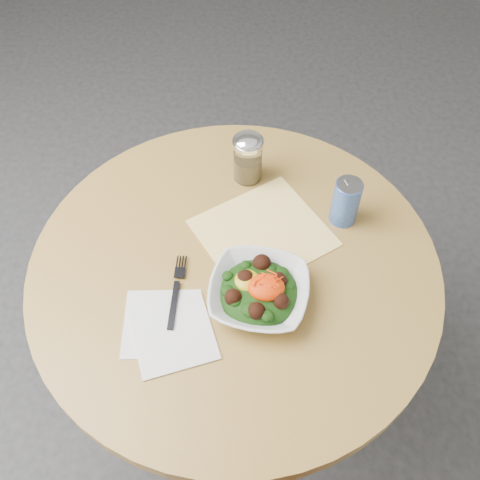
% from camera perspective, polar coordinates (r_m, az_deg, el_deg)
% --- Properties ---
extents(ground, '(6.00, 6.00, 0.00)m').
position_cam_1_polar(ground, '(1.84, -0.40, -15.80)').
color(ground, '#2A2B2D').
rests_on(ground, ground).
extents(table, '(0.90, 0.90, 0.75)m').
position_cam_1_polar(table, '(1.34, -0.54, -7.22)').
color(table, black).
rests_on(table, ground).
extents(cloth_napkin, '(0.36, 0.35, 0.00)m').
position_cam_1_polar(cloth_napkin, '(1.22, 2.47, 0.79)').
color(cloth_napkin, '#F7B70D').
rests_on(cloth_napkin, table).
extents(paper_napkins, '(0.20, 0.20, 0.00)m').
position_cam_1_polar(paper_napkins, '(1.09, -7.72, -9.37)').
color(paper_napkins, silver).
rests_on(paper_napkins, table).
extents(salad_bowl, '(0.24, 0.24, 0.08)m').
position_cam_1_polar(salad_bowl, '(1.10, 2.03, -5.54)').
color(salad_bowl, silver).
rests_on(salad_bowl, table).
extents(fork, '(0.03, 0.18, 0.00)m').
position_cam_1_polar(fork, '(1.13, -6.77, -5.17)').
color(fork, black).
rests_on(fork, table).
extents(spice_shaker, '(0.07, 0.07, 0.13)m').
position_cam_1_polar(spice_shaker, '(1.29, 0.84, 8.76)').
color(spice_shaker, silver).
rests_on(spice_shaker, table).
extents(beverage_can, '(0.06, 0.06, 0.12)m').
position_cam_1_polar(beverage_can, '(1.22, 11.21, 4.03)').
color(beverage_can, '#0D2496').
rests_on(beverage_can, table).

